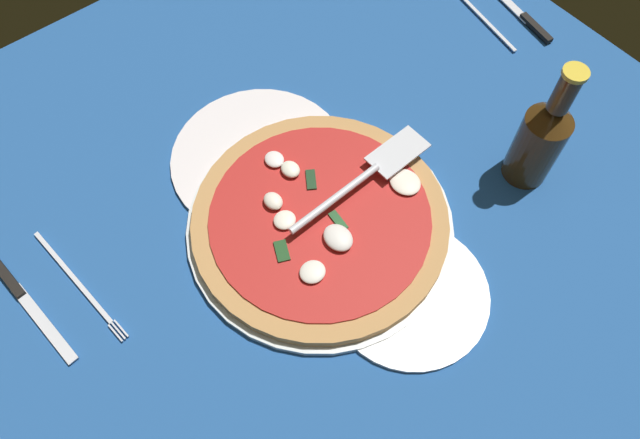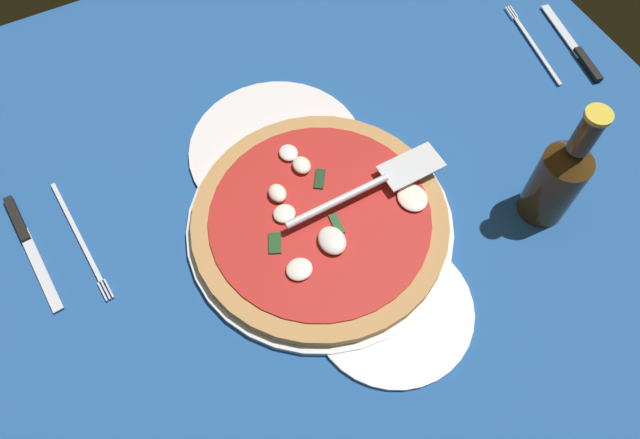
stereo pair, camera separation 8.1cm
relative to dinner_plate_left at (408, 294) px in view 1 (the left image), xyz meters
The scene contains 10 objects.
ground_plane 17.41cm from the dinner_plate_left, ahead, with size 114.22×114.22×0.80cm, color #225090.
checker_pattern 17.39cm from the dinner_plate_left, ahead, with size 114.22×114.22×0.10cm.
pizza_pan 15.28cm from the dinner_plate_left, ahead, with size 36.59×36.59×1.27cm, color silver.
dinner_plate_left is the anchor object (origin of this frame).
dinner_plate_right 29.58cm from the dinner_plate_left, ahead, with size 25.90×25.90×1.00cm, color white.
pizza 15.38cm from the dinner_plate_left, ahead, with size 34.90×34.90×3.23cm.
pizza_server 16.74cm from the dinner_plate_left, 18.42° to the right, with size 4.94×24.23×1.00cm.
place_setting_near 54.64cm from the dinner_plate_left, 60.20° to the right, with size 21.90×16.72×1.40cm.
place_setting_far 46.52cm from the dinner_plate_left, 50.66° to the left, with size 21.23×15.29×1.40cm.
beer_bottle 27.56cm from the dinner_plate_left, 82.38° to the right, with size 6.42×6.42×21.05cm.
Camera 1 is at (-32.83, 27.40, 72.81)cm, focal length 33.44 mm.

